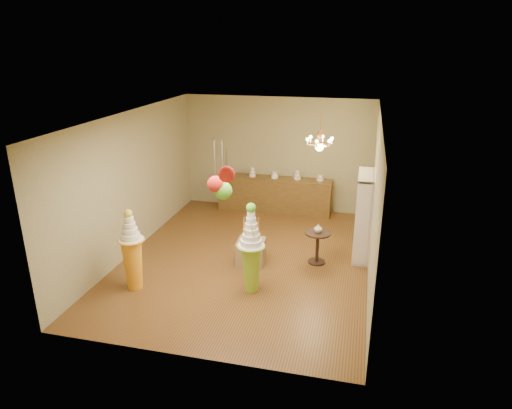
% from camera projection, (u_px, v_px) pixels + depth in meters
% --- Properties ---
extents(floor, '(6.50, 6.50, 0.00)m').
position_uv_depth(floor, '(246.00, 259.00, 9.62)').
color(floor, '#593818').
rests_on(floor, ground).
extents(ceiling, '(6.50, 6.50, 0.00)m').
position_uv_depth(ceiling, '(245.00, 116.00, 8.60)').
color(ceiling, white).
rests_on(ceiling, ground).
extents(wall_back, '(5.00, 0.04, 3.00)m').
position_uv_depth(wall_back, '(277.00, 154.00, 12.08)').
color(wall_back, '#938C64').
rests_on(wall_back, ground).
extents(wall_front, '(5.00, 0.04, 3.00)m').
position_uv_depth(wall_front, '(184.00, 265.00, 6.14)').
color(wall_front, '#938C64').
rests_on(wall_front, ground).
extents(wall_left, '(0.04, 6.50, 3.00)m').
position_uv_depth(wall_left, '(132.00, 183.00, 9.67)').
color(wall_left, '#938C64').
rests_on(wall_left, ground).
extents(wall_right, '(0.04, 6.50, 3.00)m').
position_uv_depth(wall_right, '(374.00, 201.00, 8.56)').
color(wall_right, '#938C64').
rests_on(wall_right, ground).
extents(pedestal_green, '(0.49, 0.49, 1.71)m').
position_uv_depth(pedestal_green, '(251.00, 257.00, 8.21)').
color(pedestal_green, '#8FBD2A').
rests_on(pedestal_green, floor).
extents(pedestal_orange, '(0.52, 0.52, 1.56)m').
position_uv_depth(pedestal_orange, '(133.00, 257.00, 8.30)').
color(pedestal_orange, orange).
rests_on(pedestal_orange, floor).
extents(burlap_riser, '(0.58, 0.58, 0.50)m').
position_uv_depth(burlap_riser, '(251.00, 252.00, 9.37)').
color(burlap_riser, olive).
rests_on(burlap_riser, floor).
extents(sideboard, '(3.04, 0.54, 1.16)m').
position_uv_depth(sideboard, '(274.00, 194.00, 12.18)').
color(sideboard, brown).
rests_on(sideboard, floor).
extents(shelving_unit, '(0.33, 1.20, 1.80)m').
position_uv_depth(shelving_unit, '(364.00, 215.00, 9.53)').
color(shelving_unit, beige).
rests_on(shelving_unit, floor).
extents(round_table, '(0.58, 0.58, 0.69)m').
position_uv_depth(round_table, '(317.00, 243.00, 9.32)').
color(round_table, black).
rests_on(round_table, floor).
extents(vase, '(0.20, 0.20, 0.17)m').
position_uv_depth(vase, '(318.00, 228.00, 9.21)').
color(vase, beige).
rests_on(vase, round_table).
extents(pom_red_left, '(0.26, 0.26, 0.86)m').
position_uv_depth(pom_red_left, '(216.00, 184.00, 7.00)').
color(pom_red_left, '#3D332C').
rests_on(pom_red_left, ceiling).
extents(pom_green_mid, '(0.28, 0.28, 0.99)m').
position_uv_depth(pom_green_mid, '(223.00, 191.00, 7.06)').
color(pom_green_mid, '#3D332C').
rests_on(pom_green_mid, ceiling).
extents(pom_red_right, '(0.23, 0.23, 0.48)m').
position_uv_depth(pom_red_right, '(227.00, 174.00, 6.20)').
color(pom_red_right, '#3D332C').
rests_on(pom_red_right, ceiling).
extents(chandelier, '(0.80, 0.80, 0.85)m').
position_uv_depth(chandelier, '(320.00, 144.00, 9.50)').
color(chandelier, '#EE9A54').
rests_on(chandelier, ceiling).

